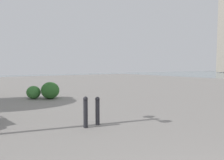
% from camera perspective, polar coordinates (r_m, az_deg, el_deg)
% --- Properties ---
extents(bollard_near, '(0.13, 0.13, 0.86)m').
position_cam_1_polar(bollard_near, '(5.71, -7.34, -8.64)').
color(bollard_near, '#232328').
rests_on(bollard_near, ground).
extents(bollard_mid, '(0.13, 0.13, 0.81)m').
position_cam_1_polar(bollard_mid, '(5.94, -4.04, -8.37)').
color(bollard_mid, '#232328').
rests_on(bollard_mid, ground).
extents(shrub_low, '(0.78, 0.70, 0.66)m').
position_cam_1_polar(shrub_low, '(11.37, -20.93, -3.21)').
color(shrub_low, '#387533').
rests_on(shrub_low, ground).
extents(shrub_round, '(1.01, 0.91, 0.86)m').
position_cam_1_polar(shrub_round, '(11.09, -16.77, -2.77)').
color(shrub_round, '#2D6628').
rests_on(shrub_round, ground).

